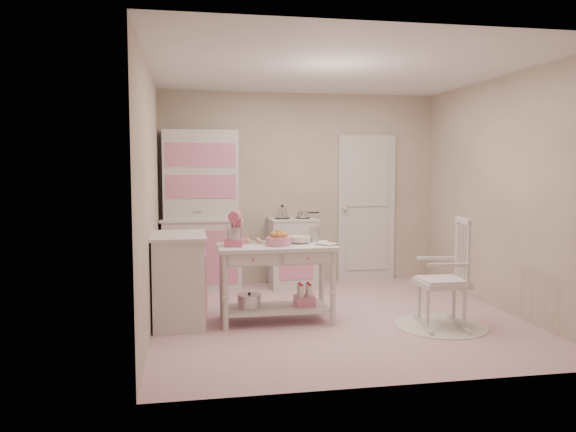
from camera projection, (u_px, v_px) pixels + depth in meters
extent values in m
plane|color=pink|center=(335.00, 317.00, 5.98)|extent=(3.80, 3.80, 0.00)
cube|color=white|center=(337.00, 69.00, 5.76)|extent=(3.80, 3.80, 0.04)
cube|color=beige|center=(300.00, 189.00, 7.73)|extent=(3.80, 0.04, 2.60)
cube|color=beige|center=(406.00, 209.00, 4.01)|extent=(3.80, 0.04, 2.60)
cube|color=beige|center=(150.00, 197.00, 5.53)|extent=(0.04, 3.80, 2.60)
cube|color=beige|center=(502.00, 194.00, 6.21)|extent=(0.04, 3.80, 2.60)
cube|color=silver|center=(366.00, 208.00, 7.90)|extent=(0.82, 0.05, 2.04)
cube|color=silver|center=(201.00, 210.00, 7.28)|extent=(1.06, 0.50, 2.08)
cube|color=silver|center=(293.00, 252.00, 7.49)|extent=(0.62, 0.57, 0.92)
cube|color=silver|center=(179.00, 279.00, 5.71)|extent=(0.54, 0.84, 0.92)
cylinder|color=white|center=(441.00, 326.00, 5.63)|extent=(0.92, 0.92, 0.01)
cube|color=silver|center=(442.00, 272.00, 5.59)|extent=(0.60, 0.79, 1.10)
cube|color=silver|center=(276.00, 283.00, 5.78)|extent=(1.20, 0.60, 0.80)
cube|color=#D85B7E|center=(235.00, 229.00, 5.68)|extent=(0.26, 0.32, 0.34)
cube|color=silver|center=(259.00, 242.00, 5.90)|extent=(0.34, 0.24, 0.02)
cylinder|color=pink|center=(279.00, 241.00, 5.70)|extent=(0.25, 0.25, 0.09)
imported|color=silver|center=(299.00, 240.00, 5.87)|extent=(0.24, 0.24, 0.08)
cylinder|color=silver|center=(314.00, 234.00, 5.98)|extent=(0.10, 0.10, 0.17)
imported|color=silver|center=(322.00, 245.00, 5.71)|extent=(0.24, 0.26, 0.02)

